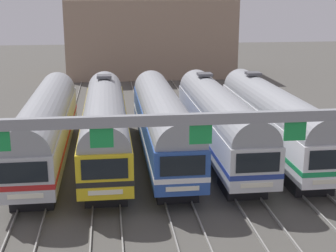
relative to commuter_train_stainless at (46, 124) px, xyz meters
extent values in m
plane|color=#4C4944|center=(7.71, 0.01, -2.69)|extent=(160.00, 160.00, 0.00)
cube|color=gray|center=(-0.72, 17.01, -2.61)|extent=(0.07, 70.00, 0.15)
cube|color=gray|center=(0.72, 17.01, -2.61)|extent=(0.07, 70.00, 0.15)
cube|color=gray|center=(3.14, 17.01, -2.61)|extent=(0.07, 70.00, 0.15)
cube|color=gray|center=(4.57, 17.01, -2.61)|extent=(0.07, 70.00, 0.15)
cube|color=gray|center=(6.99, 17.01, -2.61)|extent=(0.07, 70.00, 0.15)
cube|color=gray|center=(8.43, 17.01, -2.61)|extent=(0.07, 70.00, 0.15)
cube|color=gray|center=(10.84, 17.01, -2.61)|extent=(0.07, 70.00, 0.15)
cube|color=gray|center=(12.28, 17.01, -2.61)|extent=(0.07, 70.00, 0.15)
cube|color=gray|center=(14.70, 17.01, -2.61)|extent=(0.07, 70.00, 0.15)
cube|color=gray|center=(16.13, 17.01, -2.61)|extent=(0.07, 70.00, 0.15)
cube|color=#B2B5BA|center=(0.00, 0.01, -0.46)|extent=(2.85, 18.00, 2.35)
cube|color=#B21E1E|center=(0.00, 0.01, -0.81)|extent=(2.88, 18.02, 0.28)
cylinder|color=gray|center=(0.00, 0.01, 0.71)|extent=(2.74, 17.64, 2.74)
cube|color=black|center=(0.00, -9.01, 0.01)|extent=(2.28, 0.06, 1.03)
cube|color=silver|center=(0.00, -9.01, -1.21)|extent=(1.71, 0.05, 0.24)
cube|color=black|center=(0.00, -6.29, -2.16)|extent=(2.28, 2.60, 1.05)
cube|color=black|center=(0.00, 6.31, -2.16)|extent=(2.28, 2.60, 1.05)
cube|color=gold|center=(3.85, 0.01, -0.46)|extent=(2.85, 18.00, 2.35)
cube|color=black|center=(3.85, 0.01, -0.81)|extent=(2.88, 18.02, 0.28)
cylinder|color=gray|center=(3.85, 0.01, 0.71)|extent=(2.74, 17.64, 2.74)
cube|color=black|center=(3.85, -9.01, 0.01)|extent=(2.28, 0.06, 1.03)
cube|color=silver|center=(3.85, -9.01, -1.21)|extent=(1.71, 0.05, 0.24)
cube|color=black|center=(3.85, -6.29, -2.16)|extent=(2.28, 2.60, 1.05)
cube|color=black|center=(3.85, 6.31, -2.16)|extent=(2.28, 2.60, 1.05)
cube|color=#4C4C51|center=(3.85, 5.05, 2.26)|extent=(1.10, 1.10, 0.20)
cube|color=#284C9E|center=(7.71, 0.01, -0.46)|extent=(2.85, 18.00, 2.35)
cube|color=white|center=(7.71, 0.01, -0.81)|extent=(2.88, 18.02, 0.28)
cylinder|color=gray|center=(7.71, 0.01, 0.71)|extent=(2.74, 17.64, 2.74)
cube|color=black|center=(7.71, -9.01, 0.01)|extent=(2.28, 0.06, 1.03)
cube|color=silver|center=(7.71, -9.01, -1.21)|extent=(1.71, 0.05, 0.24)
cube|color=black|center=(7.71, -6.29, -2.16)|extent=(2.28, 2.60, 1.05)
cube|color=black|center=(7.71, 6.31, -2.16)|extent=(2.28, 2.60, 1.05)
cube|color=silver|center=(11.56, 0.01, -0.46)|extent=(2.85, 18.00, 2.35)
cube|color=navy|center=(11.56, 0.01, -0.81)|extent=(2.88, 18.02, 0.28)
cylinder|color=gray|center=(11.56, 0.01, 0.71)|extent=(2.74, 17.64, 2.74)
cube|color=black|center=(11.56, -9.01, 0.01)|extent=(2.28, 0.06, 1.03)
cube|color=silver|center=(11.56, -9.01, -1.21)|extent=(1.71, 0.05, 0.24)
cube|color=black|center=(11.56, -6.29, -2.16)|extent=(2.28, 2.60, 1.05)
cube|color=black|center=(11.56, 6.31, -2.16)|extent=(2.28, 2.60, 1.05)
cube|color=#4C4C51|center=(11.56, 5.05, 2.26)|extent=(1.10, 1.10, 0.20)
cube|color=white|center=(15.42, 0.01, -0.46)|extent=(2.85, 18.00, 2.35)
cube|color=#198C4C|center=(15.42, 0.01, -0.81)|extent=(2.88, 18.02, 0.28)
cylinder|color=gray|center=(15.42, 0.01, 0.71)|extent=(2.74, 17.64, 2.74)
cube|color=black|center=(15.42, -9.01, 0.01)|extent=(2.28, 0.06, 1.03)
cube|color=silver|center=(15.42, -9.01, -1.21)|extent=(1.71, 0.05, 0.24)
cube|color=black|center=(15.42, -6.29, -2.16)|extent=(2.28, 2.60, 1.05)
cube|color=black|center=(15.42, 6.31, -2.16)|extent=(2.28, 2.60, 1.05)
cube|color=#4C4C51|center=(15.42, 5.05, 2.26)|extent=(1.10, 1.10, 0.20)
cube|color=gray|center=(7.71, -13.49, 3.56)|extent=(20.22, 0.32, 0.44)
cube|color=#198C3F|center=(3.85, -13.49, 2.94)|extent=(0.90, 0.08, 0.80)
cube|color=#198C3F|center=(7.71, -13.49, 2.94)|extent=(0.90, 0.08, 0.80)
cube|color=#198C3F|center=(11.56, -13.49, 2.94)|extent=(0.90, 0.08, 0.80)
cube|color=gray|center=(9.99, 35.76, 2.43)|extent=(22.30, 10.00, 10.23)
camera|label=1|loc=(4.20, -31.50, 8.26)|focal=51.95mm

